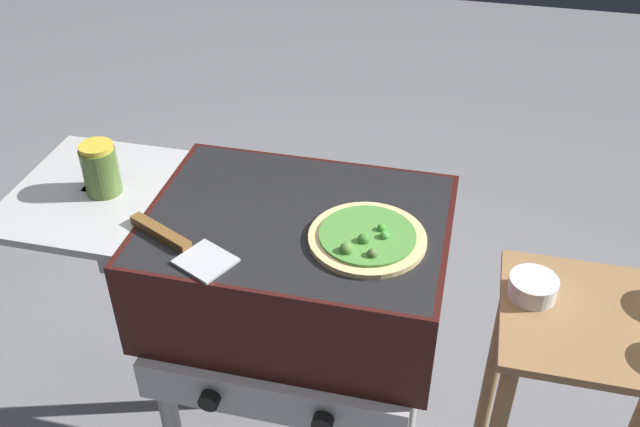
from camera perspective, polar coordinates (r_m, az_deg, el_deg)
grill at (r=1.57m, az=-2.32°, el=-4.60°), size 0.96×0.53×0.90m
pizza_veggie at (r=1.42m, az=3.81°, el=-1.97°), size 0.24×0.24×0.04m
sauce_jar at (r=1.60m, az=-17.28°, el=3.43°), size 0.08×0.08×0.12m
spatula at (r=1.43m, az=-11.31°, el=-2.42°), size 0.26×0.16×0.02m
prep_table at (r=1.73m, az=20.67°, el=-13.05°), size 0.44×0.36×0.75m
topping_bowl_far at (r=1.57m, az=16.74°, el=-5.74°), size 0.10×0.10×0.04m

